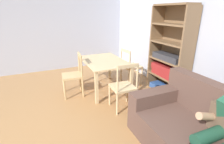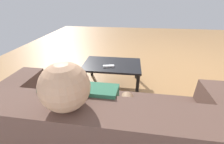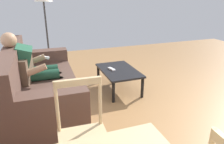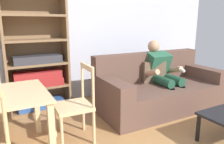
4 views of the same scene
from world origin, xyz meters
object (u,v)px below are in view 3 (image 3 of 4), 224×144
(couch, at_px, (38,86))
(tv_remote, at_px, (112,69))
(dining_chair_facing_couch, at_px, (84,138))
(person_lounging, at_px, (32,68))
(floor_lamp, at_px, (44,3))
(coffee_table, at_px, (119,72))

(couch, height_order, tv_remote, couch)
(tv_remote, height_order, dining_chair_facing_couch, dining_chair_facing_couch)
(person_lounging, bearing_deg, floor_lamp, -13.53)
(person_lounging, distance_m, coffee_table, 1.41)
(coffee_table, height_order, dining_chair_facing_couch, dining_chair_facing_couch)
(person_lounging, xyz_separation_m, dining_chair_facing_couch, (-1.69, -0.39, -0.12))
(person_lounging, xyz_separation_m, floor_lamp, (1.35, -0.33, 0.85))
(coffee_table, relative_size, dining_chair_facing_couch, 0.97)
(couch, distance_m, coffee_table, 1.34)
(tv_remote, relative_size, floor_lamp, 0.10)
(dining_chair_facing_couch, bearing_deg, person_lounging, 12.99)
(person_lounging, bearing_deg, coffee_table, -89.30)
(tv_remote, xyz_separation_m, floor_lamp, (1.30, 0.94, 1.05))
(floor_lamp, bearing_deg, couch, 169.45)
(floor_lamp, bearing_deg, tv_remote, -143.95)
(person_lounging, xyz_separation_m, tv_remote, (0.06, -1.27, -0.19))
(dining_chair_facing_couch, bearing_deg, couch, 12.00)
(coffee_table, distance_m, tv_remote, 0.14)
(dining_chair_facing_couch, bearing_deg, floor_lamp, 1.19)
(coffee_table, xyz_separation_m, floor_lamp, (1.34, 1.06, 1.11))
(person_lounging, bearing_deg, dining_chair_facing_couch, -167.01)
(coffee_table, distance_m, floor_lamp, 2.03)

